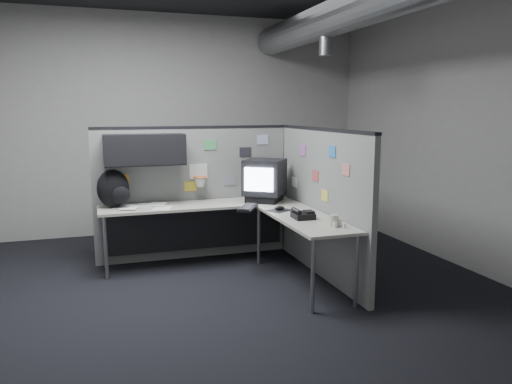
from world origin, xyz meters
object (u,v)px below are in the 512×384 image
object	(u,v)px
desk	(226,217)
keyboard	(248,208)
monitor	(265,180)
phone	(303,215)
backpack	(114,189)

from	to	relation	value
desk	keyboard	world-z (taller)	keyboard
desk	monitor	bearing A→B (deg)	21.58
monitor	keyboard	size ratio (longest dim) A/B	1.44
desk	phone	world-z (taller)	phone
desk	monitor	world-z (taller)	monitor
monitor	backpack	bearing A→B (deg)	166.36
monitor	backpack	size ratio (longest dim) A/B	1.43
monitor	backpack	distance (m)	1.75
monitor	keyboard	xyz separation A→B (m)	(-0.34, -0.41, -0.24)
monitor	phone	xyz separation A→B (m)	(0.05, -1.04, -0.22)
backpack	phone	bearing A→B (deg)	-46.86
desk	keyboard	distance (m)	0.31
keyboard	backpack	bearing A→B (deg)	144.10
desk	monitor	xyz separation A→B (m)	(0.54, 0.21, 0.38)
phone	backpack	distance (m)	2.16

